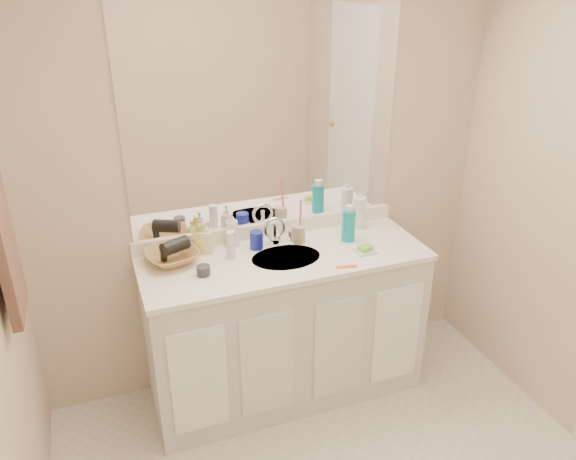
# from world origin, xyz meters

# --- Properties ---
(wall_back) EXTENTS (2.60, 0.02, 2.40)m
(wall_back) POSITION_xyz_m (0.00, 1.30, 1.20)
(wall_back) COLOR beige
(wall_back) RESTS_ON floor
(vanity_cabinet) EXTENTS (1.50, 0.55, 0.85)m
(vanity_cabinet) POSITION_xyz_m (0.00, 1.02, 0.42)
(vanity_cabinet) COLOR silver
(vanity_cabinet) RESTS_ON floor
(countertop) EXTENTS (1.52, 0.57, 0.03)m
(countertop) POSITION_xyz_m (0.00, 1.02, 0.86)
(countertop) COLOR white
(countertop) RESTS_ON vanity_cabinet
(backsplash) EXTENTS (1.52, 0.03, 0.08)m
(backsplash) POSITION_xyz_m (0.00, 1.29, 0.92)
(backsplash) COLOR white
(backsplash) RESTS_ON countertop
(sink_basin) EXTENTS (0.37, 0.37, 0.02)m
(sink_basin) POSITION_xyz_m (0.00, 1.00, 0.87)
(sink_basin) COLOR beige
(sink_basin) RESTS_ON countertop
(faucet) EXTENTS (0.02, 0.02, 0.11)m
(faucet) POSITION_xyz_m (0.00, 1.18, 0.94)
(faucet) COLOR silver
(faucet) RESTS_ON countertop
(mirror) EXTENTS (1.48, 0.01, 1.20)m
(mirror) POSITION_xyz_m (0.00, 1.29, 1.56)
(mirror) COLOR white
(mirror) RESTS_ON wall_back
(blue_mug) EXTENTS (0.09, 0.09, 0.10)m
(blue_mug) POSITION_xyz_m (-0.11, 1.16, 0.93)
(blue_mug) COLOR #162098
(blue_mug) RESTS_ON countertop
(tan_cup) EXTENTS (0.08, 0.08, 0.10)m
(tan_cup) POSITION_xyz_m (0.13, 1.15, 0.93)
(tan_cup) COLOR tan
(tan_cup) RESTS_ON countertop
(toothbrush) EXTENTS (0.02, 0.04, 0.22)m
(toothbrush) POSITION_xyz_m (0.14, 1.15, 1.03)
(toothbrush) COLOR #F741B3
(toothbrush) RESTS_ON tan_cup
(mouthwash_bottle) EXTENTS (0.09, 0.09, 0.17)m
(mouthwash_bottle) POSITION_xyz_m (0.39, 1.08, 0.97)
(mouthwash_bottle) COLOR #0D8FA5
(mouthwash_bottle) RESTS_ON countertop
(clear_pump_bottle) EXTENTS (0.08, 0.08, 0.19)m
(clear_pump_bottle) POSITION_xyz_m (0.53, 1.21, 0.97)
(clear_pump_bottle) COLOR white
(clear_pump_bottle) RESTS_ON countertop
(soap_dish) EXTENTS (0.11, 0.09, 0.01)m
(soap_dish) POSITION_xyz_m (0.41, 0.91, 0.89)
(soap_dish) COLOR silver
(soap_dish) RESTS_ON countertop
(green_soap) EXTENTS (0.08, 0.07, 0.03)m
(green_soap) POSITION_xyz_m (0.41, 0.91, 0.90)
(green_soap) COLOR #71D935
(green_soap) RESTS_ON soap_dish
(orange_comb) EXTENTS (0.11, 0.04, 0.00)m
(orange_comb) POSITION_xyz_m (0.25, 0.79, 0.88)
(orange_comb) COLOR orange
(orange_comb) RESTS_ON countertop
(dark_jar) EXTENTS (0.07, 0.07, 0.05)m
(dark_jar) POSITION_xyz_m (-0.45, 0.97, 0.90)
(dark_jar) COLOR #2F2E35
(dark_jar) RESTS_ON countertop
(extra_white_bottle) EXTENTS (0.06, 0.06, 0.15)m
(extra_white_bottle) POSITION_xyz_m (-0.27, 1.10, 0.95)
(extra_white_bottle) COLOR silver
(extra_white_bottle) RESTS_ON countertop
(soap_bottle_white) EXTENTS (0.09, 0.09, 0.20)m
(soap_bottle_white) POSITION_xyz_m (-0.23, 1.24, 0.98)
(soap_bottle_white) COLOR white
(soap_bottle_white) RESTS_ON countertop
(soap_bottle_cream) EXTENTS (0.10, 0.11, 0.18)m
(soap_bottle_cream) POSITION_xyz_m (-0.37, 1.22, 0.97)
(soap_bottle_cream) COLOR beige
(soap_bottle_cream) RESTS_ON countertop
(soap_bottle_yellow) EXTENTS (0.15, 0.15, 0.15)m
(soap_bottle_yellow) POSITION_xyz_m (-0.40, 1.24, 0.96)
(soap_bottle_yellow) COLOR #D1C751
(soap_bottle_yellow) RESTS_ON countertop
(wicker_basket) EXTENTS (0.32, 0.32, 0.06)m
(wicker_basket) POSITION_xyz_m (-0.57, 1.16, 0.91)
(wicker_basket) COLOR #9C713F
(wicker_basket) RESTS_ON countertop
(hair_dryer) EXTENTS (0.16, 0.13, 0.07)m
(hair_dryer) POSITION_xyz_m (-0.55, 1.16, 0.97)
(hair_dryer) COLOR black
(hair_dryer) RESTS_ON wicker_basket
(hand_towel) EXTENTS (0.04, 0.32, 0.55)m
(hand_towel) POSITION_xyz_m (-1.25, 0.77, 1.25)
(hand_towel) COLOR #462E25
(hand_towel) RESTS_ON towel_ring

